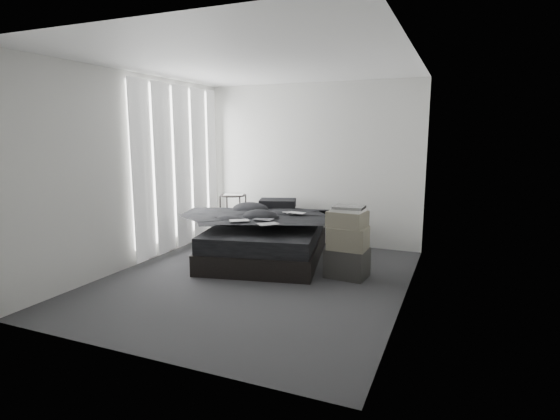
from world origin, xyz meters
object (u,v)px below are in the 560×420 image
at_px(bed, 266,249).
at_px(side_stand, 233,219).
at_px(box_lower, 347,263).
at_px(laptop, 292,209).

bearing_deg(bed, side_stand, 132.66).
relative_size(bed, box_lower, 4.07).
height_order(laptop, box_lower, laptop).
xyz_separation_m(side_stand, box_lower, (2.17, -0.99, -0.22)).
bearing_deg(box_lower, laptop, 152.39).
distance_m(bed, laptop, 0.71).
xyz_separation_m(bed, side_stand, (-0.88, 0.62, 0.26)).
distance_m(side_stand, box_lower, 2.39).
xyz_separation_m(laptop, box_lower, (0.93, -0.49, -0.56)).
distance_m(bed, side_stand, 1.11).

